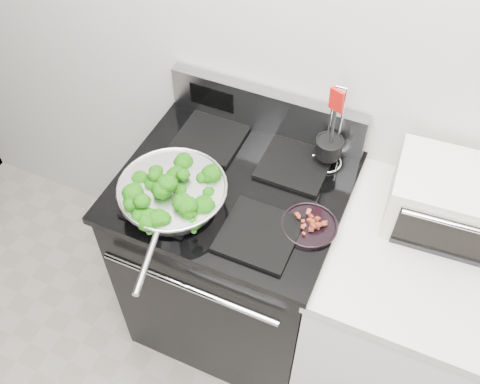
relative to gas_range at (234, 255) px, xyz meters
The scene contains 8 objects.
back_wall 0.97m from the gas_range, 48.22° to the left, with size 4.00×0.02×2.70m, color beige.
gas_range is the anchor object (origin of this frame).
counter 0.69m from the gas_range, ahead, with size 0.62×0.68×0.92m.
skillet 0.56m from the gas_range, 129.46° to the right, with size 0.37×0.58×0.08m.
broccoli_pile 0.58m from the gas_range, 129.95° to the right, with size 0.29×0.29×0.10m, color #093304, non-canonical shape.
bacon_plate 0.57m from the gas_range, 13.73° to the right, with size 0.19×0.19×0.04m.
utensil_holder 0.63m from the gas_range, 39.37° to the left, with size 0.11×0.11×0.35m.
toaster_oven 0.90m from the gas_range, 11.98° to the left, with size 0.40×0.31×0.22m.
Camera 1 is at (0.22, 0.29, 2.36)m, focal length 40.00 mm.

